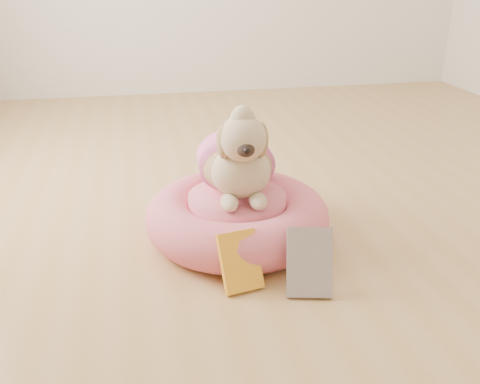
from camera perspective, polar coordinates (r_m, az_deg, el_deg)
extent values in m
plane|color=tan|center=(2.30, 6.17, -1.43)|extent=(4.50, 4.50, 0.00)
cylinder|color=#D85469|center=(2.01, -0.28, -3.50)|extent=(0.50, 0.50, 0.10)
torus|color=#D85469|center=(1.99, -0.28, -2.58)|extent=(0.68, 0.68, 0.18)
cylinder|color=#D85469|center=(1.98, -0.29, -1.50)|extent=(0.36, 0.36, 0.09)
cube|color=yellow|center=(1.70, 0.01, -7.39)|extent=(0.14, 0.13, 0.18)
cube|color=white|center=(1.69, 7.42, -7.43)|extent=(0.16, 0.15, 0.20)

